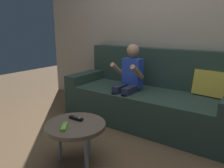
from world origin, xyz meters
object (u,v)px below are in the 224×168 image
person_seated_on_couch (129,80)px  game_remote_black_near_edge (76,118)px  couch (150,98)px  game_remote_lime_center (64,127)px  coffee_table (76,128)px

person_seated_on_couch → game_remote_black_near_edge: size_ratio=6.96×
couch → person_seated_on_couch: 0.38m
game_remote_lime_center → couch: bearing=84.7°
person_seated_on_couch → coffee_table: bearing=-85.0°
coffee_table → game_remote_lime_center: game_remote_lime_center is taller
person_seated_on_couch → coffee_table: (0.09, -1.02, -0.22)m
coffee_table → game_remote_black_near_edge: (-0.05, 0.06, 0.05)m
game_remote_lime_center → coffee_table: bearing=85.5°
game_remote_black_near_edge → game_remote_lime_center: bearing=-76.6°
couch → coffee_table: (-0.11, -1.21, 0.03)m
game_remote_black_near_edge → game_remote_lime_center: same height
game_remote_black_near_edge → game_remote_lime_center: (0.04, -0.18, 0.00)m
game_remote_black_near_edge → couch: bearing=81.8°
coffee_table → game_remote_black_near_edge: 0.10m
game_remote_black_near_edge → person_seated_on_couch: bearing=92.2°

